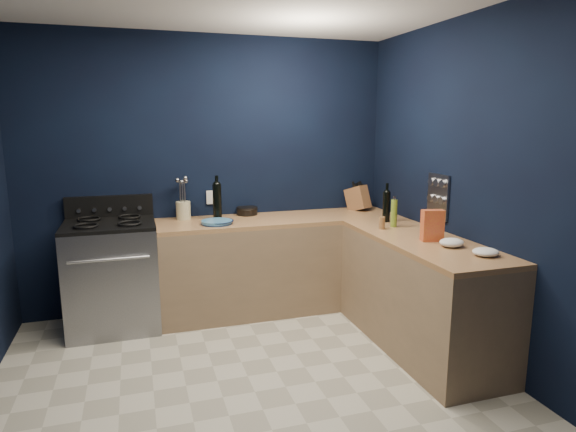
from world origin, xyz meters
name	(u,v)px	position (x,y,z in m)	size (l,w,h in m)	color
floor	(255,393)	(0.00, 0.00, -0.01)	(3.50, 3.50, 0.02)	beige
wall_back	(210,174)	(0.00, 1.76, 1.30)	(3.50, 0.02, 2.60)	black
wall_right	(486,191)	(1.76, 0.00, 1.30)	(0.02, 3.50, 2.60)	black
wall_front	(391,299)	(0.00, -1.76, 1.30)	(3.50, 0.02, 2.60)	black
cab_back	(280,265)	(0.60, 1.44, 0.43)	(2.30, 0.63, 0.86)	#856A4D
top_back	(279,220)	(0.60, 1.44, 0.88)	(2.30, 0.63, 0.04)	brown
cab_right	(420,296)	(1.44, 0.29, 0.43)	(0.63, 1.67, 0.86)	#856A4D
top_right	(423,241)	(1.44, 0.29, 0.88)	(0.63, 1.67, 0.04)	brown
gas_range	(113,277)	(-0.93, 1.42, 0.46)	(0.76, 0.66, 0.92)	gray
oven_door	(112,290)	(-0.93, 1.10, 0.45)	(0.59, 0.02, 0.42)	black
cooktop	(109,224)	(-0.93, 1.42, 0.94)	(0.76, 0.66, 0.03)	black
backguard	(110,207)	(-0.93, 1.72, 1.04)	(0.76, 0.06, 0.20)	black
spice_panel	(438,197)	(1.74, 0.55, 1.18)	(0.02, 0.28, 0.38)	gray
wall_outlet	(211,197)	(0.00, 1.74, 1.08)	(0.09, 0.02, 0.13)	white
plate_stack	(217,222)	(-0.02, 1.32, 0.92)	(0.28, 0.28, 0.03)	teal
ramekin	(183,216)	(-0.28, 1.69, 0.92)	(0.08, 0.08, 0.03)	white
utensil_crock	(183,210)	(-0.28, 1.63, 0.98)	(0.13, 0.13, 0.17)	beige
wine_bottle_back	(217,202)	(0.02, 1.53, 1.07)	(0.08, 0.08, 0.33)	black
lemon_basket	(247,211)	(0.34, 1.67, 0.94)	(0.20, 0.20, 0.08)	black
knife_block	(358,199)	(1.49, 1.59, 1.02)	(0.13, 0.22, 0.24)	brown
wine_bottle_right	(386,207)	(1.48, 0.96, 1.04)	(0.07, 0.07, 0.28)	black
oil_bottle	(394,213)	(1.43, 0.75, 1.02)	(0.06, 0.06, 0.24)	olive
spice_jar_near	(382,223)	(1.29, 0.69, 0.95)	(0.05, 0.05, 0.11)	olive
spice_jar_far	(427,227)	(1.59, 0.46, 0.95)	(0.05, 0.05, 0.10)	olive
crouton_bag	(432,226)	(1.46, 0.20, 1.02)	(0.16, 0.08, 0.24)	red
towel_front	(452,243)	(1.50, 0.00, 0.93)	(0.18, 0.16, 0.06)	white
towel_end	(486,252)	(1.57, -0.28, 0.93)	(0.18, 0.16, 0.05)	white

